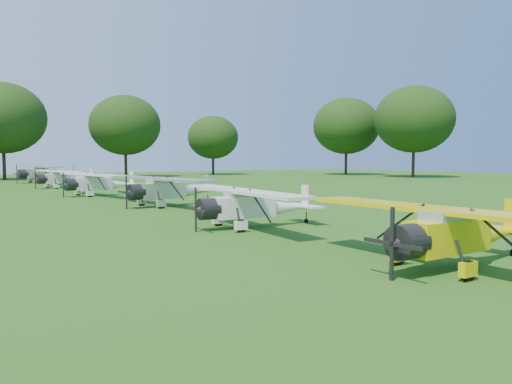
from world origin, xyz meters
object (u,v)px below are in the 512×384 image
Objects in this scene: aircraft_5 at (98,182)px; aircraft_7 at (45,172)px; aircraft_6 at (64,177)px; aircraft_4 at (168,188)px; aircraft_2 at (457,229)px; aircraft_3 at (252,203)px.

aircraft_7 is (0.85, 23.32, 0.17)m from aircraft_5.
aircraft_4 is at bearing -96.52° from aircraft_6.
aircraft_2 is 0.96× the size of aircraft_6.
aircraft_2 is 54.37m from aircraft_7.
aircraft_3 is 33.12m from aircraft_6.
aircraft_4 is (0.95, 10.69, 0.08)m from aircraft_3.
aircraft_3 is 21.46m from aircraft_5.
aircraft_7 is (0.77, 44.78, 0.22)m from aircraft_3.
aircraft_2 is 31.04m from aircraft_5.
aircraft_7 reaches higher than aircraft_6.
aircraft_5 reaches higher than aircraft_6.
aircraft_5 reaches higher than aircraft_3.
aircraft_4 is (0.69, 20.28, 0.07)m from aircraft_2.
aircraft_4 is at bearing -91.99° from aircraft_5.
aircraft_3 is at bearing -97.07° from aircraft_7.
aircraft_5 is 0.87× the size of aircraft_7.
aircraft_2 is 0.93× the size of aircraft_4.
aircraft_3 is 0.93× the size of aircraft_4.
aircraft_6 reaches higher than aircraft_3.
aircraft_7 is at bearing 93.97° from aircraft_3.
aircraft_2 is 1.00× the size of aircraft_3.
aircraft_4 reaches higher than aircraft_5.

